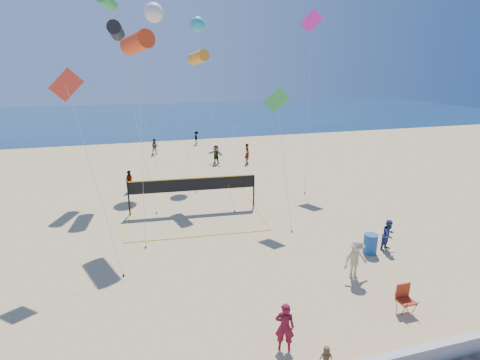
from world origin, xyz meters
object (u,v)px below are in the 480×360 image
object	(u,v)px
woman	(285,327)
camp_chair	(405,297)
volleyball_net	(193,188)
trash_barrel	(370,244)

from	to	relation	value
woman	camp_chair	size ratio (longest dim) A/B	1.43
woman	camp_chair	xyz separation A→B (m)	(5.27, 0.63, -0.25)
camp_chair	volleyball_net	distance (m)	14.27
trash_barrel	volleyball_net	size ratio (longest dim) A/B	0.12
woman	volleyball_net	world-z (taller)	volleyball_net
woman	trash_barrel	world-z (taller)	woman
woman	trash_barrel	xyz separation A→B (m)	(6.84, 5.11, -0.37)
volleyball_net	woman	bearing A→B (deg)	-81.94
woman	trash_barrel	size ratio (longest dim) A/B	1.72
camp_chair	volleyball_net	xyz separation A→B (m)	(-6.13, 12.86, 0.88)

